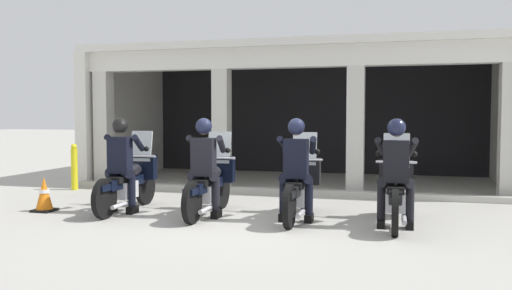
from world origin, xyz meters
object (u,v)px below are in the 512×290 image
at_px(police_officer_center_right, 296,160).
at_px(motorcycle_far_right, 396,191).
at_px(motorcycle_center_left, 211,184).
at_px(motorcycle_center_right, 300,187).
at_px(motorcycle_far_left, 130,181).
at_px(traffic_cone_flank, 44,194).
at_px(police_officer_center_left, 204,159).
at_px(bollard_kerbside, 74,167).
at_px(police_officer_far_left, 121,157).
at_px(police_officer_far_right, 396,163).

bearing_deg(police_officer_center_right, motorcycle_far_right, 17.04).
relative_size(motorcycle_center_left, motorcycle_center_right, 1.00).
relative_size(motorcycle_far_left, police_officer_center_right, 1.29).
distance_m(motorcycle_center_right, traffic_cone_flank, 4.32).
height_order(motorcycle_far_left, police_officer_center_left, police_officer_center_left).
relative_size(motorcycle_center_left, police_officer_center_left, 1.29).
bearing_deg(traffic_cone_flank, bollard_kerbside, 113.10).
bearing_deg(motorcycle_far_right, police_officer_far_left, -171.32).
distance_m(police_officer_far_left, motorcycle_center_left, 1.56).
xyz_separation_m(police_officer_center_right, traffic_cone_flank, (-4.28, -0.27, -0.65)).
height_order(police_officer_far_left, motorcycle_center_left, police_officer_far_left).
height_order(motorcycle_far_left, bollard_kerbside, motorcycle_far_left).
height_order(traffic_cone_flank, bollard_kerbside, bollard_kerbside).
xyz_separation_m(police_officer_center_left, police_officer_far_right, (2.95, -0.05, 0.00)).
bearing_deg(police_officer_far_right, police_officer_far_left, -174.99).
distance_m(motorcycle_far_left, police_officer_center_right, 2.99).
distance_m(police_officer_center_right, traffic_cone_flank, 4.34).
height_order(police_officer_center_left, police_officer_far_right, same).
height_order(motorcycle_far_left, police_officer_far_left, police_officer_far_left).
xyz_separation_m(police_officer_far_left, police_officer_far_right, (4.42, -0.05, 0.00)).
bearing_deg(traffic_cone_flank, motorcycle_center_right, 7.38).
bearing_deg(police_officer_center_left, police_officer_center_right, 7.67).
xyz_separation_m(traffic_cone_flank, bollard_kerbside, (-1.03, 2.41, 0.21)).
distance_m(motorcycle_center_right, police_officer_center_right, 0.52).
distance_m(motorcycle_far_left, bollard_kerbside, 3.04).
bearing_deg(bollard_kerbside, police_officer_center_left, -29.84).
bearing_deg(motorcycle_far_right, motorcycle_far_left, -174.99).
bearing_deg(motorcycle_center_right, motorcycle_far_right, 6.06).
relative_size(police_officer_far_left, police_officer_center_left, 1.00).
relative_size(motorcycle_far_left, traffic_cone_flank, 3.46).
relative_size(police_officer_center_right, police_officer_far_right, 1.00).
xyz_separation_m(motorcycle_far_left, police_officer_center_left, (1.47, -0.29, 0.44)).
xyz_separation_m(motorcycle_center_left, police_officer_center_right, (1.47, -0.23, 0.44)).
distance_m(motorcycle_far_left, police_officer_far_right, 4.45).
bearing_deg(motorcycle_center_right, police_officer_far_right, -4.65).
bearing_deg(police_officer_far_left, traffic_cone_flank, -165.00).
relative_size(police_officer_far_left, motorcycle_far_right, 0.78).
height_order(police_officer_far_right, traffic_cone_flank, police_officer_far_right).
bearing_deg(motorcycle_far_left, police_officer_far_left, -84.64).
height_order(police_officer_far_right, bollard_kerbside, police_officer_far_right).
xyz_separation_m(police_officer_far_left, motorcycle_center_left, (1.47, 0.28, -0.44)).
bearing_deg(police_officer_center_left, bollard_kerbside, 155.58).
bearing_deg(motorcycle_far_right, motorcycle_center_left, -175.19).
bearing_deg(police_officer_center_left, motorcycle_center_left, 95.15).
height_order(motorcycle_center_left, police_officer_center_right, police_officer_center_right).
distance_m(police_officer_far_left, traffic_cone_flank, 1.50).
bearing_deg(police_officer_far_right, motorcycle_far_right, 95.43).
bearing_deg(traffic_cone_flank, motorcycle_center_left, 10.03).
xyz_separation_m(police_officer_far_left, police_officer_center_right, (2.95, 0.05, 0.00)).
relative_size(motorcycle_center_left, bollard_kerbside, 2.03).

